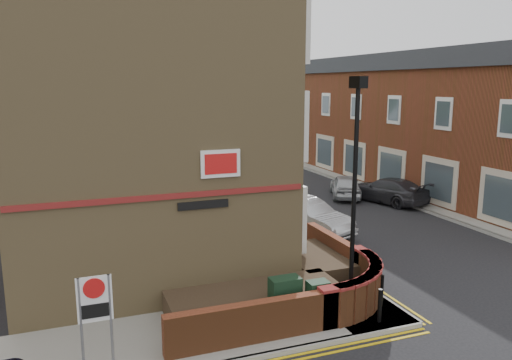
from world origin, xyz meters
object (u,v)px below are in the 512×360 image
at_px(utility_cabinet_large, 285,300).
at_px(silver_car_near, 305,216).
at_px(lamppost, 354,196).
at_px(zone_sign, 95,307).

height_order(utility_cabinet_large, silver_car_near, silver_car_near).
xyz_separation_m(lamppost, zone_sign, (-6.60, -0.70, -1.70)).
height_order(lamppost, zone_sign, lamppost).
relative_size(lamppost, silver_car_near, 1.41).
bearing_deg(silver_car_near, lamppost, -128.57).
distance_m(zone_sign, silver_car_near, 12.04).
distance_m(lamppost, silver_car_near, 8.17).
height_order(zone_sign, silver_car_near, zone_sign).
relative_size(utility_cabinet_large, zone_sign, 0.55).
relative_size(utility_cabinet_large, silver_car_near, 0.27).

